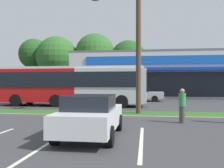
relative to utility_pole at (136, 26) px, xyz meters
The scene contains 15 objects.
grass_median 6.38m from the utility_pole, behind, with size 56.00×2.20×0.12m, color #2D5B23.
curb_lip 6.48m from the utility_pole, 162.56° to the right, with size 56.00×0.24×0.12m, color gray.
parking_stripe_2 9.94m from the utility_pole, 107.29° to the right, with size 0.12×4.80×0.01m, color silver.
parking_stripe_3 8.34m from the utility_pole, 86.29° to the right, with size 0.12×4.80×0.01m, color silver.
storefront_building 22.92m from the utility_pole, 84.08° to the left, with size 23.24×14.56×6.07m.
tree_far_left 37.87m from the utility_pole, 124.08° to the left, with size 5.98×5.98×10.58m.
tree_left 34.12m from the utility_pole, 118.13° to the left, with size 7.76×7.76×10.70m.
tree_mid_left 32.50m from the utility_pole, 106.01° to the left, with size 7.51×7.51×11.27m.
tree_mid 32.13m from the utility_pole, 94.71° to the left, with size 6.75×6.75×9.97m.
utility_pole is the anchor object (origin of this frame).
city_bus 8.34m from the utility_pole, 136.85° to the left, with size 12.40×2.80×3.25m.
car_0 7.69m from the utility_pole, 102.68° to the right, with size 1.92×4.14×1.49m.
car_1 12.11m from the utility_pole, 90.20° to the left, with size 4.79×1.90×1.38m.
car_2 17.96m from the utility_pole, 137.98° to the left, with size 4.20×2.01×1.44m.
pedestrian_near_bench 5.62m from the utility_pole, 47.44° to the right, with size 0.33×0.33×1.64m.
Camera 1 is at (4.18, -0.64, 1.92)m, focal length 39.34 mm.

